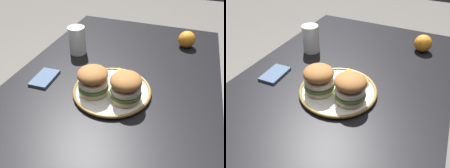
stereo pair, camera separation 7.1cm
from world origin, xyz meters
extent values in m
cube|color=black|center=(0.00, 0.00, 0.72)|extent=(1.40, 0.83, 0.03)
cube|color=black|center=(-0.64, -0.35, 0.35)|extent=(0.06, 0.06, 0.71)
cube|color=black|center=(-0.64, 0.35, 0.35)|extent=(0.06, 0.06, 0.71)
cylinder|color=white|center=(0.01, 0.02, 0.75)|extent=(0.27, 0.27, 0.01)
torus|color=olive|center=(0.01, 0.02, 0.75)|extent=(0.30, 0.30, 0.01)
cylinder|color=white|center=(0.01, 0.02, 0.75)|extent=(0.21, 0.21, 0.00)
cylinder|color=beige|center=(0.04, 0.08, 0.77)|extent=(0.11, 0.11, 0.02)
cylinder|color=#477033|center=(0.04, 0.08, 0.78)|extent=(0.11, 0.11, 0.01)
cylinder|color=#BC3828|center=(0.04, 0.08, 0.79)|extent=(0.10, 0.10, 0.01)
cylinder|color=silver|center=(0.04, 0.08, 0.80)|extent=(0.11, 0.11, 0.01)
ellipsoid|color=#A36633|center=(0.04, 0.08, 0.83)|extent=(0.11, 0.11, 0.05)
cylinder|color=beige|center=(0.04, -0.04, 0.77)|extent=(0.11, 0.11, 0.02)
cylinder|color=#477033|center=(0.04, -0.04, 0.78)|extent=(0.11, 0.11, 0.01)
cylinder|color=#BC3828|center=(0.04, -0.04, 0.79)|extent=(0.10, 0.10, 0.01)
cylinder|color=silver|center=(0.04, -0.04, 0.80)|extent=(0.11, 0.11, 0.01)
ellipsoid|color=#A36633|center=(0.04, -0.04, 0.83)|extent=(0.12, 0.12, 0.05)
torus|color=orange|center=(-0.07, 0.08, 0.76)|extent=(0.08, 0.08, 0.01)
cylinder|color=#F4E5C6|center=(-0.07, 0.08, 0.76)|extent=(0.04, 0.04, 0.00)
ellipsoid|color=orange|center=(-0.10, 0.02, 0.76)|extent=(0.08, 0.06, 0.01)
cylinder|color=white|center=(-0.23, -0.24, 0.81)|extent=(0.08, 0.08, 0.13)
cylinder|color=orange|center=(-0.23, -0.24, 0.77)|extent=(0.07, 0.07, 0.07)
sphere|color=orange|center=(-0.46, 0.25, 0.78)|extent=(0.08, 0.08, 0.08)
cube|color=slate|center=(0.02, -0.27, 0.75)|extent=(0.13, 0.08, 0.01)
camera|label=1|loc=(0.62, 0.23, 1.28)|focal=35.48mm
camera|label=2|loc=(0.59, 0.30, 1.28)|focal=35.48mm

